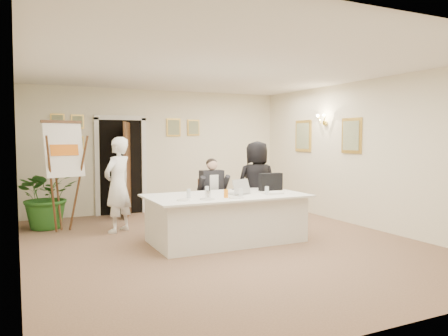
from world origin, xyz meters
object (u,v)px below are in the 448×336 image
at_px(standing_woman, 257,184).
at_px(paper_stack, 273,193).
at_px(steel_jug, 208,194).
at_px(laptop_bag, 271,182).
at_px(conference_table, 226,218).
at_px(oj_glass, 226,194).
at_px(flip_chart, 62,182).
at_px(laptop, 238,186).
at_px(potted_palm, 47,194).
at_px(standing_man, 118,185).
at_px(seated_man, 213,194).

xyz_separation_m(standing_woman, paper_stack, (-0.27, -1.01, -0.03)).
bearing_deg(steel_jug, laptop_bag, 15.86).
relative_size(conference_table, laptop_bag, 5.92).
relative_size(paper_stack, oj_glass, 2.46).
relative_size(flip_chart, laptop, 5.25).
relative_size(flip_chart, potted_palm, 1.53).
xyz_separation_m(standing_man, potted_palm, (-1.13, 0.90, -0.22)).
bearing_deg(standing_woman, oj_glass, 52.70).
height_order(conference_table, flip_chart, flip_chart).
distance_m(conference_table, potted_palm, 3.53).
relative_size(seated_man, flip_chart, 0.68).
xyz_separation_m(standing_woman, potted_palm, (-3.62, 1.60, -0.18)).
bearing_deg(laptop_bag, standing_man, 150.28).
bearing_deg(conference_table, laptop, 2.80).
bearing_deg(conference_table, potted_palm, 137.26).
height_order(potted_palm, oj_glass, potted_palm).
distance_m(flip_chart, standing_man, 0.99).
relative_size(seated_man, oj_glass, 10.33).
bearing_deg(laptop_bag, oj_glass, -157.05).
distance_m(standing_man, oj_glass, 2.23).
xyz_separation_m(laptop, steel_jug, (-0.63, -0.21, -0.08)).
bearing_deg(standing_woman, standing_man, -6.15).
bearing_deg(steel_jug, oj_glass, -25.41).
distance_m(standing_woman, oj_glass, 1.63).
bearing_deg(seated_man, oj_glass, -108.33).
distance_m(conference_table, flip_chart, 3.07).
relative_size(standing_man, laptop_bag, 3.94).
relative_size(conference_table, oj_glass, 19.92).
height_order(standing_man, standing_woman, standing_man).
xyz_separation_m(potted_palm, paper_stack, (3.34, -2.61, 0.15)).
relative_size(conference_table, standing_woman, 1.57).
height_order(seated_man, standing_woman, standing_woman).
height_order(standing_woman, steel_jug, standing_woman).
relative_size(laptop, steel_jug, 3.41).
xyz_separation_m(oj_glass, steel_jug, (-0.25, 0.12, -0.01)).
distance_m(standing_man, laptop, 2.23).
xyz_separation_m(standing_man, standing_woman, (2.48, -0.70, -0.04)).
relative_size(seated_man, laptop, 3.58).
bearing_deg(standing_man, seated_man, 123.24).
bearing_deg(steel_jug, standing_man, 121.58).
height_order(seated_man, laptop_bag, seated_man).
bearing_deg(standing_woman, steel_jug, 44.11).
bearing_deg(standing_woman, potted_palm, -14.27).
bearing_deg(potted_palm, conference_table, -42.74).
bearing_deg(standing_man, potted_palm, -77.44).
height_order(conference_table, standing_man, standing_man).
bearing_deg(laptop, paper_stack, -42.34).
xyz_separation_m(conference_table, standing_man, (-1.45, 1.49, 0.47)).
bearing_deg(flip_chart, steel_jug, -47.11).
xyz_separation_m(seated_man, paper_stack, (0.57, -1.18, 0.12)).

